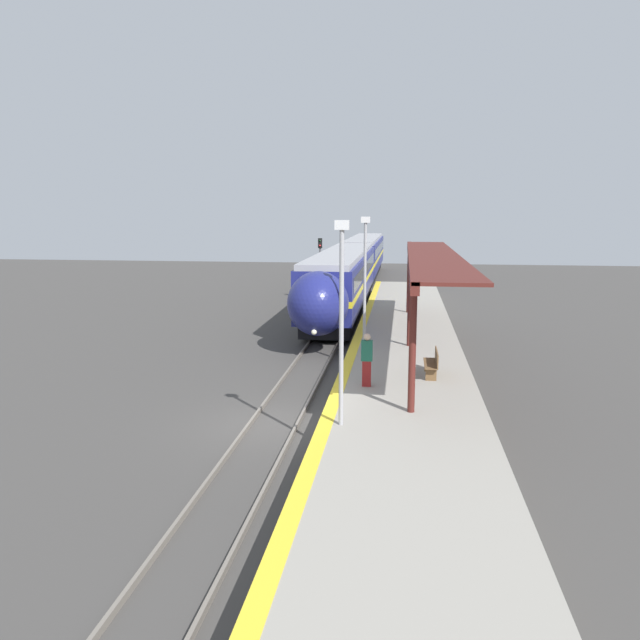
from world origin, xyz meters
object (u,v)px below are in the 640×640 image
lamppost_mid (365,274)px  person_waiting (367,359)px  train (355,265)px  platform_bench (433,362)px  railway_signal (320,263)px  lamppost_near (341,310)px

lamppost_mid → person_waiting: bearing=-85.5°
train → platform_bench: train is taller
railway_signal → lamppost_near: (4.37, -28.35, 1.16)m
lamppost_near → lamppost_mid: (0.00, 9.52, 0.00)m
railway_signal → lamppost_mid: 19.36m
person_waiting → lamppost_mid: (-0.45, 5.75, 2.16)m
person_waiting → railway_signal: (-4.82, 24.57, 1.00)m
person_waiting → lamppost_near: (-0.45, -3.77, 2.16)m
person_waiting → lamppost_mid: size_ratio=0.32×
train → lamppost_mid: size_ratio=8.41×
train → platform_bench: size_ratio=27.41×
train → railway_signal: size_ratio=9.94×
person_waiting → lamppost_near: size_ratio=0.32×
train → railway_signal: railway_signal is taller
railway_signal → lamppost_near: lamppost_near is taller
train → person_waiting: bearing=-84.7°
person_waiting → platform_bench: bearing=35.5°
person_waiting → lamppost_mid: bearing=94.5°
train → lamppost_near: (2.24, -32.64, 1.66)m
railway_signal → lamppost_mid: size_ratio=0.85×
lamppost_mid → platform_bench: bearing=-58.0°
platform_bench → lamppost_mid: lamppost_mid is taller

